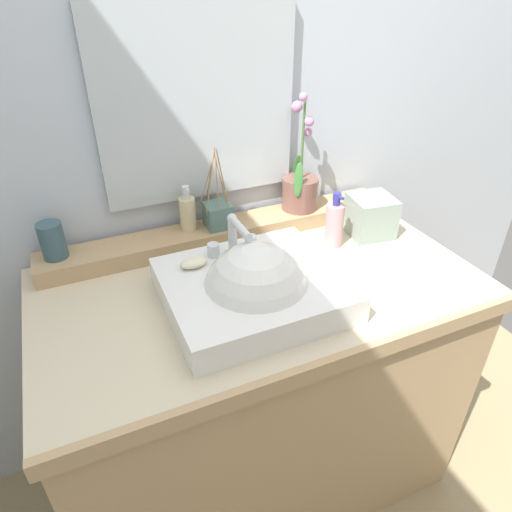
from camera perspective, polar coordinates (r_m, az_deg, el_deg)
The scene contains 13 objects.
floor at distance 1.89m, azimuth 0.34°, elevation -25.76°, with size 2.94×3.84×0.10m, color #9D8B63.
wall_back at distance 1.43m, azimuth -7.51°, elevation 25.38°, with size 2.94×0.20×2.78m, color silver.
vanity_cabinet at distance 1.51m, azimuth 0.41°, elevation -16.26°, with size 1.19×0.67×0.84m.
back_ledge at distance 1.42m, azimuth -3.84°, elevation 3.13°, with size 1.12×0.12×0.05m, color tan.
sink_basin at distance 1.13m, azimuth -0.17°, elevation -4.58°, with size 0.43×0.38×0.29m.
soap_bar at distance 1.16m, azimuth -7.88°, elevation -0.85°, with size 0.07×0.04×0.02m, color beige.
potted_plant at distance 1.49m, azimuth 5.57°, elevation 8.63°, with size 0.12×0.13×0.38m.
soap_dispenser at distance 1.37m, azimuth -8.60°, elevation 5.46°, with size 0.05×0.05×0.14m.
tumbler_cup at distance 1.33m, azimuth -24.26°, elevation 1.78°, with size 0.07×0.07×0.10m, color #36535D.
reed_diffuser at distance 1.38m, azimuth -4.83°, elevation 5.24°, with size 0.10×0.09×0.25m.
lotion_bottle at distance 1.38m, azimuth 9.82°, elevation 3.99°, with size 0.05×0.06×0.17m.
tissue_box at distance 1.48m, azimuth 14.21°, elevation 4.91°, with size 0.13×0.13×0.13m, color #8A9F93.
mirror at distance 1.34m, azimuth -7.19°, elevation 18.13°, with size 0.57×0.02×0.53m, color silver.
Camera 1 is at (-0.42, -0.92, 1.55)m, focal length 31.77 mm.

